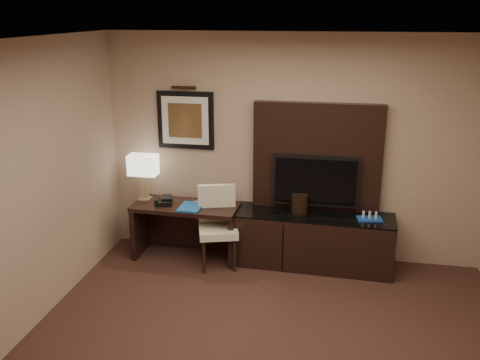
% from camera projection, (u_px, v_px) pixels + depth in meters
% --- Properties ---
extents(ceiling, '(4.50, 5.00, 0.01)m').
position_uv_depth(ceiling, '(262.00, 45.00, 3.60)').
color(ceiling, silver).
rests_on(ceiling, wall_back).
extents(wall_back, '(4.50, 0.01, 2.70)m').
position_uv_depth(wall_back, '(292.00, 149.00, 6.35)').
color(wall_back, tan).
rests_on(wall_back, floor).
extents(desk, '(1.29, 0.58, 0.68)m').
position_uv_depth(desk, '(187.00, 231.00, 6.55)').
color(desk, black).
rests_on(desk, floor).
extents(credenza, '(1.91, 0.59, 0.65)m').
position_uv_depth(credenza, '(312.00, 240.00, 6.33)').
color(credenza, black).
rests_on(credenza, floor).
extents(tv_wall_panel, '(1.50, 0.12, 1.30)m').
position_uv_depth(tv_wall_panel, '(317.00, 158.00, 6.26)').
color(tv_wall_panel, black).
rests_on(tv_wall_panel, wall_back).
extents(tv, '(1.00, 0.08, 0.60)m').
position_uv_depth(tv, '(316.00, 181.00, 6.24)').
color(tv, black).
rests_on(tv, tv_wall_panel).
extents(artwork, '(0.70, 0.04, 0.70)m').
position_uv_depth(artwork, '(186.00, 120.00, 6.47)').
color(artwork, black).
rests_on(artwork, wall_back).
extents(picture_light, '(0.04, 0.04, 0.30)m').
position_uv_depth(picture_light, '(184.00, 88.00, 6.31)').
color(picture_light, '#3C2013').
rests_on(picture_light, wall_back).
extents(desk_chair, '(0.58, 0.62, 0.93)m').
position_uv_depth(desk_chair, '(218.00, 230.00, 6.27)').
color(desk_chair, '#F0EDC9').
rests_on(desk_chair, floor).
extents(table_lamp, '(0.39, 0.26, 0.59)m').
position_uv_depth(table_lamp, '(144.00, 177.00, 6.55)').
color(table_lamp, tan).
rests_on(table_lamp, desk).
extents(desk_phone, '(0.23, 0.22, 0.10)m').
position_uv_depth(desk_phone, '(164.00, 200.00, 6.45)').
color(desk_phone, black).
rests_on(desk_phone, desk).
extents(blue_folder, '(0.26, 0.34, 0.02)m').
position_uv_depth(blue_folder, '(191.00, 207.00, 6.34)').
color(blue_folder, '#1957A3').
rests_on(blue_folder, desk).
extents(book, '(0.15, 0.07, 0.21)m').
position_uv_depth(book, '(193.00, 197.00, 6.39)').
color(book, '#B9AC92').
rests_on(book, desk).
extents(ice_bucket, '(0.23, 0.23, 0.22)m').
position_uv_depth(ice_bucket, '(300.00, 204.00, 6.25)').
color(ice_bucket, black).
rests_on(ice_bucket, credenza).
extents(minibar_tray, '(0.30, 0.21, 0.10)m').
position_uv_depth(minibar_tray, '(370.00, 216.00, 6.05)').
color(minibar_tray, '#1A4CAC').
rests_on(minibar_tray, credenza).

